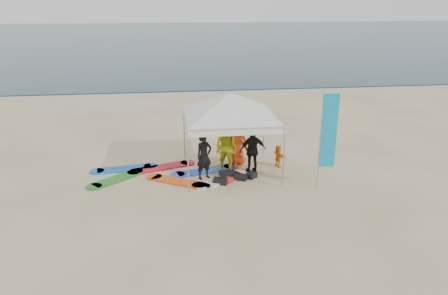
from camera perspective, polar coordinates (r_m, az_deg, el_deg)
name	(u,v)px	position (r m, az deg, el deg)	size (l,w,h in m)	color
ground	(216,213)	(13.49, -1.11, -8.54)	(120.00, 120.00, 0.00)	beige
ocean	(175,38)	(72.16, -6.41, 14.06)	(160.00, 84.00, 0.08)	#0C2633
shoreline_foam	(187,91)	(30.75, -4.80, 7.31)	(160.00, 1.20, 0.01)	silver
person_black_a	(204,156)	(15.64, -2.62, -1.16)	(0.62, 0.40, 1.69)	black
person_yellow	(227,148)	(16.11, 0.34, -0.04)	(0.95, 0.74, 1.94)	gold
person_orange_a	(233,145)	(16.47, 1.18, 0.38)	(1.26, 0.72, 1.94)	#FA5216
person_black_b	(253,150)	(16.21, 3.77, -0.39)	(1.01, 0.42, 1.72)	black
person_orange_b	(237,144)	(16.95, 1.72, 0.49)	(0.83, 0.54, 1.70)	red
person_seated	(278,156)	(16.99, 7.13, -1.09)	(0.80, 0.26, 0.87)	orange
canopy_tent	(230,93)	(15.64, 0.81, 7.15)	(4.59, 4.59, 3.46)	#A5A5A8
feather_flag	(328,132)	(14.87, 13.45, 1.95)	(0.58, 0.04, 3.41)	#A5A5A8
marker_pennant	(232,180)	(14.50, 1.02, -4.32)	(0.28, 0.28, 0.64)	#A5A5A8
gear_pile	(232,177)	(15.80, 1.06, -3.84)	(1.71, 1.00, 0.22)	black
surfboard_spread	(168,174)	(16.34, -7.37, -3.44)	(5.51, 2.80, 0.07)	blue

